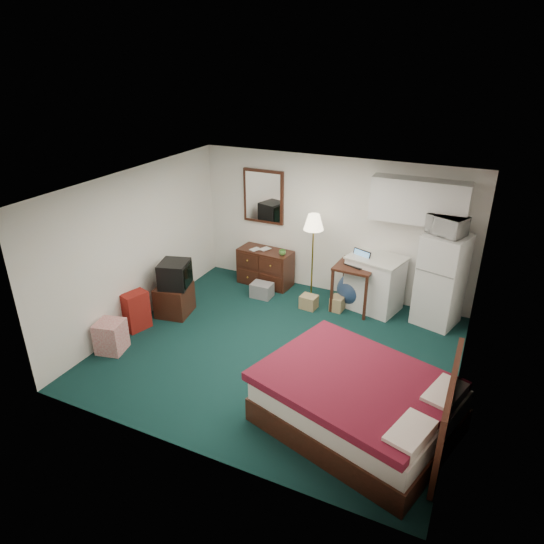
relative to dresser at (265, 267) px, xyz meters
The scene contains 25 objects.
floor 2.34m from the dresser, 58.74° to the right, with size 5.00×4.50×0.01m, color #0C2D2B.
ceiling 3.16m from the dresser, 58.74° to the right, with size 5.00×4.50×0.01m, color white.
walls 2.49m from the dresser, 58.74° to the right, with size 5.01×4.51×2.50m.
mirror 1.33m from the dresser, 121.64° to the left, with size 0.80×0.06×1.00m, color white, non-canonical shape.
upper_cabinets 3.10m from the dresser, ahead, with size 1.50×0.35×0.70m, color white, non-canonical shape.
headboard 4.76m from the dresser, 39.65° to the right, with size 0.06×1.56×1.00m, color black, non-canonical shape.
dresser is the anchor object (origin of this frame).
floor_lamp 1.13m from the dresser, 11.68° to the right, with size 0.35×0.35×1.60m, color gold, non-canonical shape.
desk 1.83m from the dresser, ahead, with size 0.65×0.65×0.82m, color black, non-canonical shape.
exercise_ball 1.77m from the dresser, ahead, with size 0.58×0.58×0.58m, color navy.
kitchen_counter 2.12m from the dresser, ahead, with size 0.85×0.65×0.93m, color white, non-canonical shape.
fridge 3.21m from the dresser, ahead, with size 0.63×0.63×1.53m, color silver, non-canonical shape.
bed 4.05m from the dresser, 48.53° to the right, with size 2.11×1.64×0.67m, color #4A0D1C, non-canonical shape.
tv_stand 1.92m from the dresser, 117.69° to the right, with size 0.52×0.57×0.52m, color black, non-canonical shape.
suitcase 2.63m from the dresser, 115.75° to the right, with size 0.24×0.39×0.64m, color maroon, non-canonical shape.
retail_box 3.23m from the dresser, 109.54° to the right, with size 0.38×0.38×0.48m, color silver, non-canonical shape.
file_bin 0.59m from the dresser, 70.87° to the right, with size 0.38×0.28×0.26m, color gray, non-canonical shape.
cardboard_box_a 1.26m from the dresser, 26.54° to the right, with size 0.28×0.23×0.23m, color olive, non-canonical shape.
cardboard_box_b 1.65m from the dresser, 14.53° to the right, with size 0.21×0.25×0.25m, color olive, non-canonical shape.
laptop 1.92m from the dresser, ahead, with size 0.34×0.28×0.24m, color black, non-canonical shape.
crt_tv 1.93m from the dresser, 116.72° to the right, with size 0.47×0.51×0.43m, color black, non-canonical shape.
microwave 3.42m from the dresser, ahead, with size 0.55×0.31×0.37m, color silver.
book_a 0.51m from the dresser, behind, with size 0.15×0.02×0.20m, color olive.
book_b 0.46m from the dresser, 147.98° to the left, with size 0.15×0.02×0.20m, color olive.
mug 0.57m from the dresser, 12.03° to the right, with size 0.13×0.10×0.13m, color #4C8638.
Camera 1 is at (2.50, -5.59, 4.11)m, focal length 32.00 mm.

